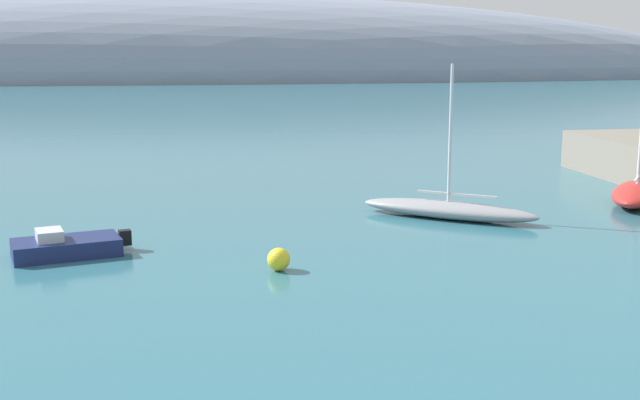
{
  "coord_description": "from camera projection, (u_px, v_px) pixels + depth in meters",
  "views": [
    {
      "loc": [
        -2.11,
        -8.89,
        7.62
      ],
      "look_at": [
        2.57,
        20.43,
        1.92
      ],
      "focal_mm": 45.17,
      "sensor_mm": 36.0,
      "label": 1
    }
  ],
  "objects": [
    {
      "name": "sailboat_grey_mid_mooring",
      "position": [
        448.0,
        209.0,
        36.05
      ],
      "size": [
        7.59,
        6.2,
        6.87
      ],
      "rotation": [
        0.0,
        0.0,
        2.51
      ],
      "color": "gray",
      "rests_on": "water"
    },
    {
      "name": "motorboat_navy_foreground",
      "position": [
        66.0,
        246.0,
        29.59
      ],
      "size": [
        4.42,
        2.9,
        1.05
      ],
      "rotation": [
        0.0,
        0.0,
        3.41
      ],
      "color": "navy",
      "rests_on": "water"
    },
    {
      "name": "mooring_buoy_yellow",
      "position": [
        279.0,
        259.0,
        27.66
      ],
      "size": [
        0.8,
        0.8,
        0.8
      ],
      "primitive_type": "sphere",
      "color": "yellow",
      "rests_on": "water"
    },
    {
      "name": "distant_ridge",
      "position": [
        144.0,
        79.0,
        186.38
      ],
      "size": [
        290.86,
        56.19,
        39.6
      ],
      "primitive_type": "ellipsoid",
      "color": "gray",
      "rests_on": "ground"
    },
    {
      "name": "sailboat_red_near_shore",
      "position": [
        637.0,
        192.0,
        39.44
      ],
      "size": [
        5.55,
        6.44,
        7.53
      ],
      "rotation": [
        0.0,
        0.0,
        0.94
      ],
      "color": "red",
      "rests_on": "water"
    }
  ]
}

